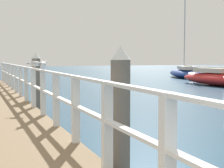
# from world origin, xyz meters

# --- Properties ---
(pier_railing) EXTENTS (0.12, 22.02, 1.12)m
(pier_railing) POSITION_xyz_m (1.07, 11.75, 1.13)
(pier_railing) COLOR white
(pier_railing) RESTS_ON pier_deck
(dock_piling_near) EXTENTS (0.29, 0.29, 2.03)m
(dock_piling_near) POSITION_xyz_m (1.45, 4.43, 1.02)
(dock_piling_near) COLOR #6B6056
(dock_piling_near) RESTS_ON ground_plane
(dock_piling_far) EXTENTS (0.29, 0.29, 2.03)m
(dock_piling_far) POSITION_xyz_m (1.45, 12.14, 1.02)
(dock_piling_far) COLOR #6B6056
(dock_piling_far) RESTS_ON ground_plane
(seagull_foreground) EXTENTS (0.27, 0.44, 0.21)m
(seagull_foreground) POSITION_xyz_m (1.07, 8.61, 1.70)
(seagull_foreground) COLOR white
(seagull_foreground) RESTS_ON pier_railing
(seagull_background) EXTENTS (0.47, 0.23, 0.21)m
(seagull_background) POSITION_xyz_m (1.08, 9.85, 1.70)
(seagull_background) COLOR white
(seagull_background) RESTS_ON pier_railing
(boat_1) EXTENTS (4.18, 7.47, 8.89)m
(boat_1) POSITION_xyz_m (17.68, 29.25, 0.45)
(boat_1) COLOR navy
(boat_1) RESTS_ON ground_plane
(boat_3) EXTENTS (3.01, 7.93, 9.00)m
(boat_3) POSITION_xyz_m (14.75, 19.88, 0.49)
(boat_3) COLOR red
(boat_3) RESTS_ON ground_plane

